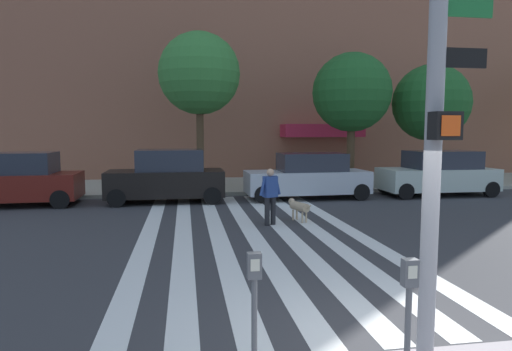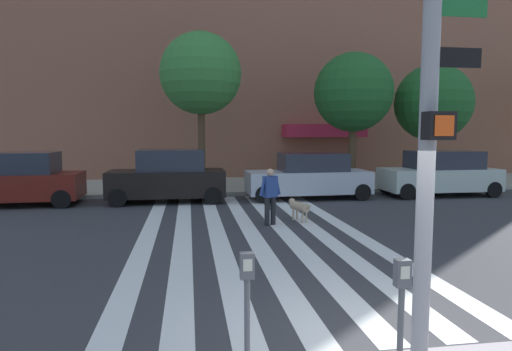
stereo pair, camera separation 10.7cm
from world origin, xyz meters
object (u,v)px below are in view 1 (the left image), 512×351
at_px(parked_car_fourth_in_line, 438,174).
at_px(traffic_light_pole, 440,49).
at_px(dog_on_leash, 299,206).
at_px(street_tree_further, 431,103).
at_px(street_tree_nearest, 199,74).
at_px(parking_meter_second_along, 254,300).
at_px(parked_car_third_in_line, 308,177).
at_px(street_tree_middle, 352,93).
at_px(parked_car_behind_first, 167,177).
at_px(parked_car_near_curb, 14,180).
at_px(parking_meter_curbside, 409,309).
at_px(pedestrian_dog_walker, 270,193).

bearing_deg(parked_car_fourth_in_line, traffic_light_pole, -121.99).
distance_m(traffic_light_pole, dog_on_leash, 9.11).
xyz_separation_m(traffic_light_pole, street_tree_further, (9.13, 15.45, 0.54)).
bearing_deg(street_tree_nearest, parking_meter_second_along, -90.10).
bearing_deg(parked_car_third_in_line, street_tree_middle, 41.55).
height_order(parked_car_third_in_line, parked_car_fourth_in_line, parked_car_fourth_in_line).
distance_m(parked_car_third_in_line, dog_on_leash, 4.57).
bearing_deg(parked_car_behind_first, street_tree_further, 11.98).
distance_m(parked_car_near_curb, parked_car_third_in_line, 11.02).
bearing_deg(parked_car_fourth_in_line, parked_car_near_curb, 180.00).
bearing_deg(parking_meter_curbside, dog_on_leash, 81.74).
bearing_deg(parking_meter_second_along, parked_car_third_in_line, 71.79).
bearing_deg(street_tree_middle, parked_car_third_in_line, -138.45).
height_order(parked_car_fourth_in_line, street_tree_nearest, street_tree_nearest).
distance_m(parked_car_fourth_in_line, street_tree_nearest, 11.12).
xyz_separation_m(parked_car_near_curb, parked_car_behind_first, (5.45, -0.00, 0.03)).
height_order(parked_car_fourth_in_line, dog_on_leash, parked_car_fourth_in_line).
height_order(parking_meter_curbside, street_tree_nearest, street_tree_nearest).
xyz_separation_m(parking_meter_curbside, parked_car_third_in_line, (2.82, 13.29, -0.14)).
height_order(parked_car_behind_first, dog_on_leash, parked_car_behind_first).
bearing_deg(street_tree_middle, parking_meter_second_along, -114.48).
bearing_deg(traffic_light_pole, parked_car_near_curb, 124.15).
bearing_deg(street_tree_further, pedestrian_dog_walker, -141.64).
xyz_separation_m(parking_meter_curbside, dog_on_leash, (1.31, 9.00, -0.59)).
xyz_separation_m(traffic_light_pole, dog_on_leash, (0.80, 8.54, -3.08)).
relative_size(street_tree_further, pedestrian_dog_walker, 3.50).
xyz_separation_m(street_tree_further, pedestrian_dog_walker, (-9.28, -7.34, -3.13)).
distance_m(parked_car_behind_first, parked_car_fourth_in_line, 11.26).
xyz_separation_m(parked_car_near_curb, parked_car_fourth_in_line, (16.71, -0.00, -0.01)).
relative_size(traffic_light_pole, street_tree_further, 1.01).
bearing_deg(dog_on_leash, parked_car_fourth_in_line, 30.75).
bearing_deg(street_tree_nearest, pedestrian_dog_walker, -77.01).
xyz_separation_m(parked_car_third_in_line, dog_on_leash, (-1.52, -4.29, -0.44)).
relative_size(street_tree_nearest, dog_on_leash, 6.40).
bearing_deg(street_tree_middle, parked_car_fourth_in_line, -39.09).
bearing_deg(pedestrian_dog_walker, street_tree_nearest, 102.99).
relative_size(traffic_light_pole, pedestrian_dog_walker, 3.54).
distance_m(parking_meter_curbside, street_tree_middle, 17.00).
relative_size(street_tree_nearest, street_tree_further, 1.20).
height_order(parked_car_fourth_in_line, pedestrian_dog_walker, parked_car_fourth_in_line).
bearing_deg(parked_car_third_in_line, street_tree_further, 21.10).
xyz_separation_m(parked_car_near_curb, street_tree_nearest, (6.82, 2.74, 4.27)).
bearing_deg(street_tree_middle, street_tree_nearest, 177.25).
height_order(traffic_light_pole, parked_car_behind_first, traffic_light_pole).
bearing_deg(traffic_light_pole, parked_car_behind_first, 104.21).
bearing_deg(parked_car_third_in_line, parked_car_behind_first, -179.99).
distance_m(parked_car_third_in_line, pedestrian_dog_walker, 5.33).
relative_size(traffic_light_pole, street_tree_nearest, 0.84).
bearing_deg(dog_on_leash, street_tree_nearest, 110.86).
height_order(parked_car_third_in_line, street_tree_nearest, street_tree_nearest).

